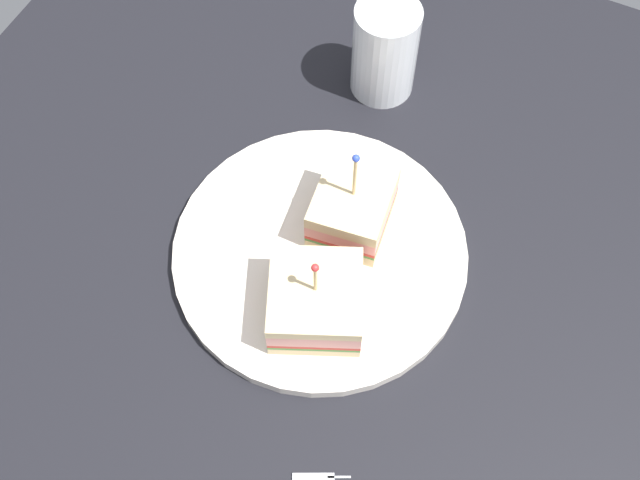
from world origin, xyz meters
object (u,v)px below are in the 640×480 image
at_px(plate, 320,253).
at_px(sandwich_half_back, 316,301).
at_px(drink_glass, 384,55).
at_px(sandwich_half_front, 352,208).

distance_m(plate, sandwich_half_back, 0.07).
xyz_separation_m(plate, sandwich_half_back, (-0.06, -0.02, 0.03)).
xyz_separation_m(sandwich_half_back, drink_glass, (0.28, 0.06, 0.01)).
height_order(plate, sandwich_half_front, sandwich_half_front).
relative_size(sandwich_half_front, sandwich_half_back, 1.03).
bearing_deg(sandwich_half_back, plate, 22.07).
xyz_separation_m(plate, sandwich_half_front, (0.04, -0.01, 0.03)).
bearing_deg(drink_glass, sandwich_half_back, -168.82).
bearing_deg(plate, sandwich_half_back, -157.93).
bearing_deg(sandwich_half_back, sandwich_half_front, 5.46).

